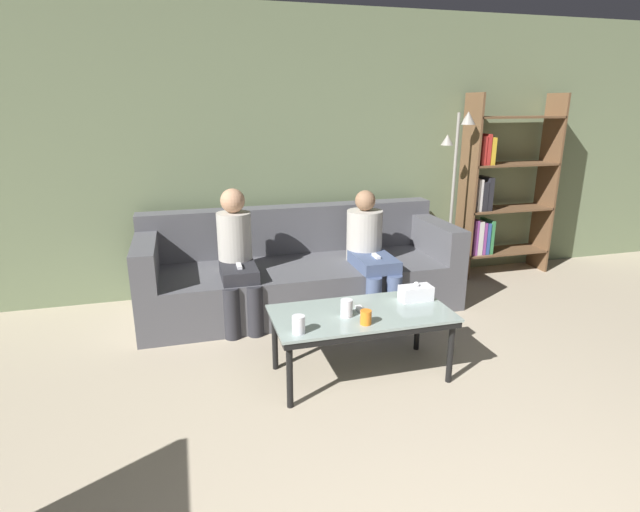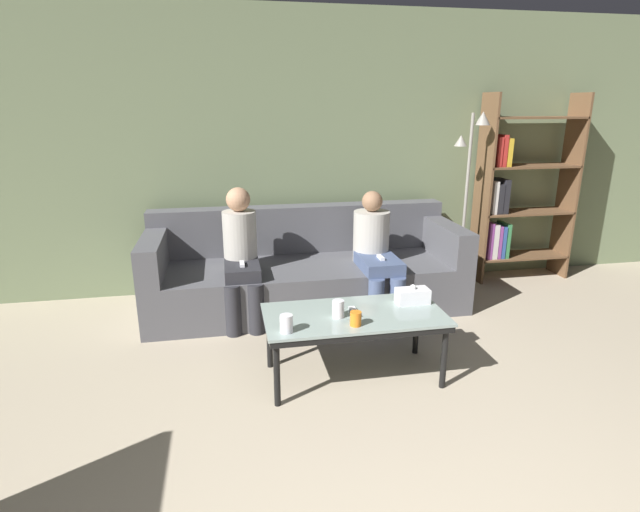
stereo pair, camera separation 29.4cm
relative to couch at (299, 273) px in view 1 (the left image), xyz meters
name	(u,v)px [view 1 (the left image)]	position (x,y,z in m)	size (l,w,h in m)	color
wall_back	(285,154)	(0.00, 0.55, 1.00)	(12.00, 0.06, 2.60)	#707F5B
couch	(299,273)	(0.00, 0.00, 0.00)	(2.74, 0.96, 0.85)	#515156
coffee_table	(361,318)	(0.10, -1.32, 0.11)	(1.17, 0.57, 0.46)	#8C9E99
cup_near_left	(299,324)	(-0.36, -1.52, 0.21)	(0.08, 0.08, 0.11)	silver
cup_near_right	(347,308)	(-0.01, -1.36, 0.21)	(0.08, 0.08, 0.11)	silver
cup_far_center	(366,317)	(0.07, -1.50, 0.20)	(0.07, 0.07, 0.09)	orange
tissue_box	(416,293)	(0.54, -1.23, 0.21)	(0.22, 0.12, 0.13)	white
game_remote	(361,311)	(0.10, -1.32, 0.17)	(0.04, 0.15, 0.02)	white
bookshelf	(496,194)	(2.18, 0.32, 0.56)	(0.98, 0.32, 1.86)	brown
standing_lamp	(455,181)	(1.61, 0.18, 0.73)	(0.31, 0.26, 1.69)	gray
seated_person_left_end	(237,255)	(-0.57, -0.23, 0.27)	(0.31, 0.62, 1.11)	#28282D
seated_person_mid_left	(369,249)	(0.57, -0.25, 0.25)	(0.32, 0.71, 1.04)	#47567A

